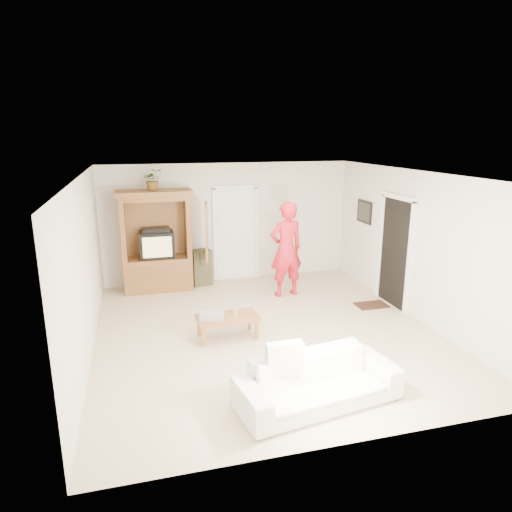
{
  "coord_description": "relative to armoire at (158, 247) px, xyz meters",
  "views": [
    {
      "loc": [
        -1.97,
        -6.79,
        3.2
      ],
      "look_at": [
        -0.01,
        0.6,
        1.15
      ],
      "focal_mm": 32.0,
      "sensor_mm": 36.0,
      "label": 1
    }
  ],
  "objects": [
    {
      "name": "framed_picture",
      "position": [
        4.31,
        -0.76,
        0.69
      ],
      "size": [
        0.03,
        0.6,
        0.48
      ],
      "primitive_type": "cube",
      "color": "black",
      "rests_on": "wall_right"
    },
    {
      "name": "coffee_table",
      "position": [
        0.91,
        -2.74,
        -0.59
      ],
      "size": [
        1.0,
        0.56,
        0.37
      ],
      "rotation": [
        0.0,
        0.0,
        0.02
      ],
      "color": "brown",
      "rests_on": "floor"
    },
    {
      "name": "doorway_right",
      "position": [
        4.3,
        -2.06,
        0.11
      ],
      "size": [
        0.05,
        0.9,
        2.04
      ],
      "primitive_type": "cube",
      "color": "black",
      "rests_on": "floor"
    },
    {
      "name": "doormat",
      "position": [
        3.88,
        -2.06,
        -0.9
      ],
      "size": [
        0.6,
        0.4,
        0.02
      ],
      "primitive_type": "cube",
      "color": "#382316",
      "rests_on": "floor"
    },
    {
      "name": "man",
      "position": [
        2.46,
        -1.05,
        0.06
      ],
      "size": [
        0.77,
        0.57,
        1.93
      ],
      "primitive_type": "imported",
      "rotation": [
        0.0,
        0.0,
        3.3
      ],
      "color": "red",
      "rests_on": "floor"
    },
    {
      "name": "sofa",
      "position": [
        1.61,
        -4.85,
        -0.62
      ],
      "size": [
        2.11,
        1.1,
        0.59
      ],
      "primitive_type": "imported",
      "rotation": [
        0.0,
        0.0,
        0.16
      ],
      "color": "white",
      "rests_on": "floor"
    },
    {
      "name": "plant",
      "position": [
        -0.02,
        -0.03,
        1.41
      ],
      "size": [
        0.41,
        0.37,
        0.43
      ],
      "primitive_type": "imported",
      "rotation": [
        0.0,
        0.0,
        0.08
      ],
      "color": "#4C7238",
      "rests_on": "armoire"
    },
    {
      "name": "candle",
      "position": [
        1.05,
        -2.7,
        -0.49
      ],
      "size": [
        0.08,
        0.08,
        0.1
      ],
      "primitive_type": "cylinder",
      "color": "tan",
      "rests_on": "coffee_table"
    },
    {
      "name": "wall_left",
      "position": [
        -1.17,
        -2.66,
        0.39
      ],
      "size": [
        0.0,
        6.0,
        6.0
      ],
      "primitive_type": "plane",
      "rotation": [
        1.57,
        0.0,
        1.57
      ],
      "color": "silver",
      "rests_on": "floor"
    },
    {
      "name": "floor",
      "position": [
        1.58,
        -2.66,
        -0.91
      ],
      "size": [
        6.0,
        6.0,
        0.0
      ],
      "primitive_type": "plane",
      "color": "tan",
      "rests_on": "ground"
    },
    {
      "name": "wall_back",
      "position": [
        1.58,
        0.34,
        0.39
      ],
      "size": [
        5.5,
        0.0,
        5.5
      ],
      "primitive_type": "plane",
      "rotation": [
        1.57,
        0.0,
        0.0
      ],
      "color": "silver",
      "rests_on": "floor"
    },
    {
      "name": "towel",
      "position": [
        0.66,
        -2.74,
        -0.5
      ],
      "size": [
        0.43,
        0.36,
        0.08
      ],
      "primitive_type": "cube",
      "rotation": [
        0.0,
        0.0,
        -0.22
      ],
      "color": "#F75268",
      "rests_on": "coffee_table"
    },
    {
      "name": "armoire",
      "position": [
        0.0,
        0.0,
        0.0
      ],
      "size": [
        1.82,
        1.14,
        2.1
      ],
      "color": "brown",
      "rests_on": "floor"
    },
    {
      "name": "ceiling",
      "position": [
        1.58,
        -2.66,
        1.69
      ],
      "size": [
        6.0,
        6.0,
        0.0
      ],
      "primitive_type": "plane",
      "rotation": [
        3.14,
        0.0,
        0.0
      ],
      "color": "white",
      "rests_on": "floor"
    },
    {
      "name": "backpack_black",
      "position": [
        0.53,
        0.13,
        -0.72
      ],
      "size": [
        0.32,
        0.22,
        0.37
      ],
      "primitive_type": null,
      "rotation": [
        0.0,
        0.0,
        0.14
      ],
      "color": "black",
      "rests_on": "floor"
    },
    {
      "name": "backpack_olive",
      "position": [
        0.9,
        0.05,
        -0.52
      ],
      "size": [
        0.46,
        0.38,
        0.78
      ],
      "primitive_type": null,
      "rotation": [
        0.0,
        0.0,
        0.19
      ],
      "color": "#47442B",
      "rests_on": "floor"
    },
    {
      "name": "door_back",
      "position": [
        1.73,
        0.31,
        0.11
      ],
      "size": [
        0.85,
        0.05,
        2.04
      ],
      "primitive_type": "cube",
      "color": "white",
      "rests_on": "floor"
    },
    {
      "name": "wall_front",
      "position": [
        1.58,
        -5.66,
        0.39
      ],
      "size": [
        5.5,
        0.0,
        5.5
      ],
      "primitive_type": "plane",
      "rotation": [
        -1.57,
        0.0,
        0.0
      ],
      "color": "silver",
      "rests_on": "floor"
    },
    {
      "name": "wall_right",
      "position": [
        4.33,
        -2.66,
        0.39
      ],
      "size": [
        0.0,
        6.0,
        6.0
      ],
      "primitive_type": "plane",
      "rotation": [
        1.57,
        0.0,
        -1.57
      ],
      "color": "silver",
      "rests_on": "floor"
    }
  ]
}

